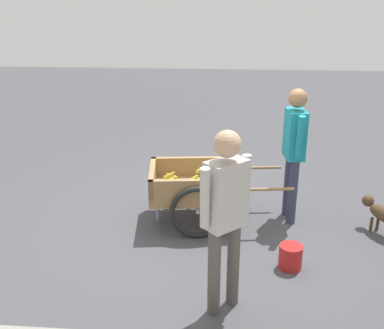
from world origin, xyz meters
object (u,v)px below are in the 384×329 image
at_px(dog, 383,213).
at_px(plastic_bucket, 290,257).
at_px(bystander_person, 226,207).
at_px(vendor_person, 294,144).
at_px(fruit_cart, 196,188).

distance_m(dog, plastic_bucket, 1.39).
xyz_separation_m(dog, bystander_person, (1.81, 1.46, 0.72)).
height_order(vendor_person, bystander_person, bystander_person).
distance_m(fruit_cart, plastic_bucket, 1.44).
relative_size(vendor_person, bystander_person, 0.99).
bearing_deg(plastic_bucket, bystander_person, 45.40).
height_order(dog, plastic_bucket, dog).
bearing_deg(vendor_person, fruit_cart, 6.99).
relative_size(vendor_person, dog, 2.77).
height_order(fruit_cart, plastic_bucket, fruit_cart).
bearing_deg(dog, vendor_person, -17.11).
height_order(dog, bystander_person, bystander_person).
distance_m(dog, bystander_person, 2.44).
distance_m(fruit_cart, bystander_person, 1.76).
relative_size(vendor_person, plastic_bucket, 6.50).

